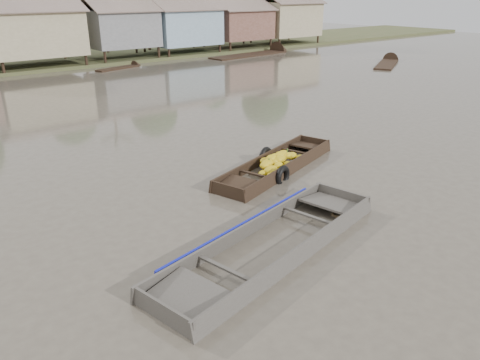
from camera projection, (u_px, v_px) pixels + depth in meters
ground at (272, 206)px, 13.08m from camera, size 120.00×120.00×0.00m
riverbank at (29, 24)px, 36.74m from camera, size 120.00×12.47×10.22m
banana_boat at (276, 165)px, 15.64m from camera, size 5.90×2.99×0.81m
viewer_boat at (272, 247)px, 10.90m from camera, size 7.02×3.09×0.55m
distant_boats at (147, 71)px, 34.93m from camera, size 48.64×16.22×0.35m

